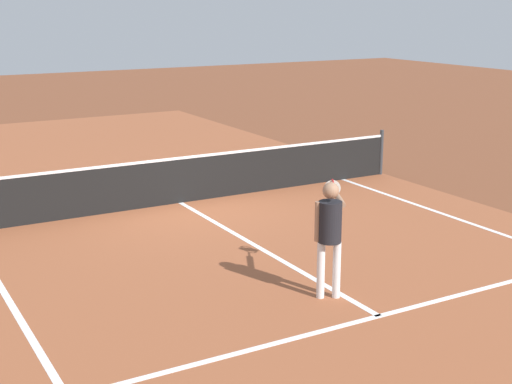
# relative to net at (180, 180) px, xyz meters

# --- Properties ---
(ground_plane) EXTENTS (60.00, 60.00, 0.00)m
(ground_plane) POSITION_rel_net_xyz_m (0.00, 0.00, -0.49)
(ground_plane) COLOR brown
(court_surface_inbounds) EXTENTS (10.62, 24.40, 0.00)m
(court_surface_inbounds) POSITION_rel_net_xyz_m (0.00, 0.00, -0.49)
(court_surface_inbounds) COLOR #9E5433
(court_surface_inbounds) RESTS_ON ground_plane
(line_sideline_left) EXTENTS (0.10, 11.89, 0.01)m
(line_sideline_left) POSITION_rel_net_xyz_m (-4.11, -5.95, -0.49)
(line_sideline_left) COLOR white
(line_sideline_left) RESTS_ON ground_plane
(line_service_near) EXTENTS (8.22, 0.10, 0.01)m
(line_service_near) POSITION_rel_net_xyz_m (0.00, -6.40, -0.49)
(line_service_near) COLOR white
(line_service_near) RESTS_ON ground_plane
(line_center_service) EXTENTS (0.10, 6.40, 0.01)m
(line_center_service) POSITION_rel_net_xyz_m (0.00, -3.20, -0.49)
(line_center_service) COLOR white
(line_center_service) RESTS_ON ground_plane
(net) EXTENTS (10.52, 0.09, 1.07)m
(net) POSITION_rel_net_xyz_m (0.00, 0.00, 0.00)
(net) COLOR #33383D
(net) RESTS_ON ground_plane
(player_near) EXTENTS (0.86, 1.03, 1.65)m
(player_near) POSITION_rel_net_xyz_m (-0.20, -5.53, 0.53)
(player_near) COLOR white
(player_near) RESTS_ON ground_plane
(tennis_ball_mid_court) EXTENTS (0.07, 0.07, 0.07)m
(tennis_ball_mid_court) POSITION_rel_net_xyz_m (0.77, -4.42, -0.46)
(tennis_ball_mid_court) COLOR #CCE033
(tennis_ball_mid_court) RESTS_ON ground_plane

